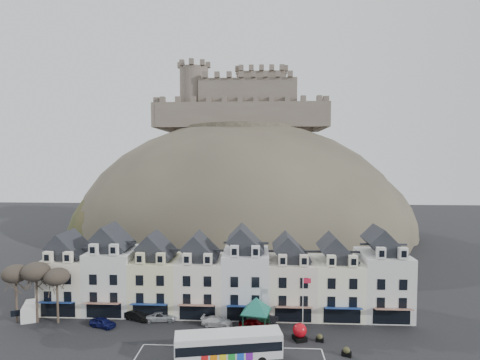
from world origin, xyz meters
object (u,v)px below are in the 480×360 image
car_silver (161,316)px  flagpole (304,300)px  car_navy (103,322)px  white_van (31,311)px  bus_shelter (256,305)px  red_buoy (300,332)px  car_black (138,315)px  car_white (217,321)px  bus (228,346)px  car_maroon (255,325)px  car_charcoal (263,317)px

car_silver → flagpole: bearing=-104.1°
car_navy → car_silver: size_ratio=0.84×
white_van → bus_shelter: bearing=-27.4°
bus_shelter → white_van: size_ratio=1.47×
red_buoy → car_black: 23.15m
flagpole → car_navy: bearing=179.8°
car_navy → car_white: 15.76m
bus → flagpole: flagpole is taller
car_maroon → red_buoy: bearing=-112.1°
flagpole → car_white: size_ratio=1.72×
bus → car_charcoal: size_ratio=2.66×
car_navy → car_silver: 7.93m
red_buoy → car_charcoal: 6.73m
red_buoy → white_van: bearing=172.7°
red_buoy → car_white: size_ratio=0.50×
white_van → car_silver: white_van is taller
car_black → car_white: size_ratio=0.97×
bus_shelter → car_charcoal: bearing=79.7°
white_van → car_charcoal: (33.87, -0.00, -0.25)m
car_black → car_silver: 3.44m
bus → white_van: 31.56m
red_buoy → car_navy: size_ratio=0.59×
flagpole → car_maroon: 7.44m
flagpole → car_charcoal: 6.90m
flagpole → car_white: (-11.72, 1.24, -3.68)m
car_black → white_van: bearing=111.1°
bus_shelter → white_van: bus_shelter is taller
red_buoy → car_black: size_ratio=0.52×
car_black → car_maroon: car_maroon is taller
bus_shelter → car_charcoal: 3.90m
white_van → car_black: 15.85m
car_maroon → car_charcoal: car_charcoal is taller
car_charcoal → red_buoy: bearing=-157.8°
white_van → flagpole: bearing=-26.8°
white_van → bus: bearing=-42.2°
car_maroon → car_charcoal: (1.20, 2.50, 0.03)m
flagpole → car_silver: flagpole is taller
flagpole → car_maroon: flagpole is taller
car_maroon → bus: bearing=160.4°
flagpole → car_navy: (-27.44, 0.08, -3.68)m
flagpole → car_silver: 20.42m
bus → car_maroon: bearing=59.7°
bus → flagpole: 12.46m
bus_shelter → car_black: bus_shelter is taller
bus → car_silver: bearing=125.1°
red_buoy → car_navy: bearing=174.8°
bus → car_navy: bus is taller
red_buoy → bus_shelter: bearing=157.0°
white_van → car_charcoal: bearing=-23.0°
white_van → car_white: size_ratio=1.10×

